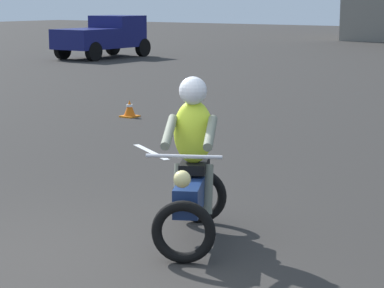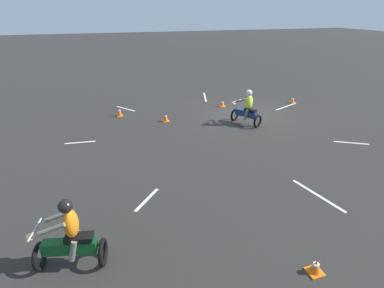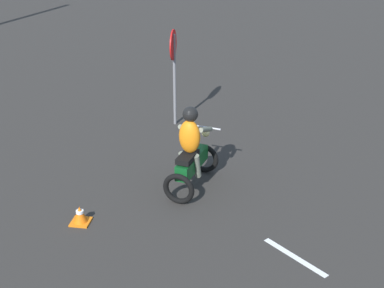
# 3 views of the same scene
# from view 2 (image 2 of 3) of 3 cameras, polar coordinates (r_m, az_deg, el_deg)

# --- Properties ---
(ground_plane) EXTENTS (120.00, 120.00, 0.00)m
(ground_plane) POSITION_cam_2_polar(r_m,az_deg,el_deg) (15.75, 9.93, 5.53)
(ground_plane) COLOR #2D2B28
(motorcycle_rider_foreground) EXTENTS (1.19, 1.52, 1.66)m
(motorcycle_rider_foreground) POSITION_cam_2_polar(r_m,az_deg,el_deg) (14.21, 10.44, 6.49)
(motorcycle_rider_foreground) COLOR black
(motorcycle_rider_foreground) RESTS_ON ground
(motorcycle_rider_background) EXTENTS (1.56, 0.92, 1.66)m
(motorcycle_rider_background) POSITION_cam_2_polar(r_m,az_deg,el_deg) (6.88, -22.24, -16.30)
(motorcycle_rider_background) COLOR black
(motorcycle_rider_background) RESTS_ON ground
(traffic_cone_near_right) EXTENTS (0.32, 0.32, 0.40)m
(traffic_cone_near_right) POSITION_cam_2_polar(r_m,az_deg,el_deg) (14.55, -5.02, 5.00)
(traffic_cone_near_right) COLOR orange
(traffic_cone_near_right) RESTS_ON ground
(traffic_cone_mid_left) EXTENTS (0.32, 0.32, 0.43)m
(traffic_cone_mid_left) POSITION_cam_2_polar(r_m,az_deg,el_deg) (15.68, -13.65, 5.92)
(traffic_cone_mid_left) COLOR orange
(traffic_cone_mid_left) RESTS_ON ground
(traffic_cone_far_right) EXTENTS (0.32, 0.32, 0.34)m
(traffic_cone_far_right) POSITION_cam_2_polar(r_m,az_deg,el_deg) (16.90, 5.82, 7.65)
(traffic_cone_far_right) COLOR orange
(traffic_cone_far_right) RESTS_ON ground
(traffic_cone_far_center) EXTENTS (0.32, 0.32, 0.31)m
(traffic_cone_far_center) POSITION_cam_2_polar(r_m,az_deg,el_deg) (7.14, 22.48, -20.83)
(traffic_cone_far_center) COLOR orange
(traffic_cone_far_center) RESTS_ON ground
(traffic_cone_far_left) EXTENTS (0.32, 0.32, 0.32)m
(traffic_cone_far_left) POSITION_cam_2_polar(r_m,az_deg,el_deg) (18.46, 18.63, 7.91)
(traffic_cone_far_left) COLOR orange
(traffic_cone_far_left) RESTS_ON ground
(lane_stripe_e) EXTENTS (1.21, 0.22, 0.01)m
(lane_stripe_e) POSITION_cam_2_polar(r_m,az_deg,el_deg) (13.07, -20.53, 0.29)
(lane_stripe_e) COLOR silver
(lane_stripe_e) RESTS_ON ground
(lane_stripe_ne) EXTENTS (0.87, 0.98, 0.01)m
(lane_stripe_ne) POSITION_cam_2_polar(r_m,az_deg,el_deg) (8.83, -8.59, -10.41)
(lane_stripe_ne) COLOR silver
(lane_stripe_ne) RESTS_ON ground
(lane_stripe_n) EXTENTS (0.46, 1.87, 0.01)m
(lane_stripe_n) POSITION_cam_2_polar(r_m,az_deg,el_deg) (9.66, 22.80, -8.94)
(lane_stripe_n) COLOR silver
(lane_stripe_n) RESTS_ON ground
(lane_stripe_nw) EXTENTS (1.21, 0.76, 0.01)m
(lane_stripe_nw) POSITION_cam_2_polar(r_m,az_deg,el_deg) (13.83, 28.08, 0.20)
(lane_stripe_nw) COLOR silver
(lane_stripe_nw) RESTS_ON ground
(lane_stripe_sw) EXTENTS (1.80, 0.84, 0.01)m
(lane_stripe_sw) POSITION_cam_2_polar(r_m,az_deg,el_deg) (17.64, 17.48, 6.83)
(lane_stripe_sw) COLOR silver
(lane_stripe_sw) RESTS_ON ground
(lane_stripe_s) EXTENTS (0.67, 2.02, 0.01)m
(lane_stripe_s) POSITION_cam_2_polar(r_m,az_deg,el_deg) (18.74, 2.50, 8.93)
(lane_stripe_s) COLOR silver
(lane_stripe_s) RESTS_ON ground
(lane_stripe_se) EXTENTS (0.91, 1.19, 0.01)m
(lane_stripe_se) POSITION_cam_2_polar(r_m,az_deg,el_deg) (16.87, -12.53, 6.60)
(lane_stripe_se) COLOR silver
(lane_stripe_se) RESTS_ON ground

